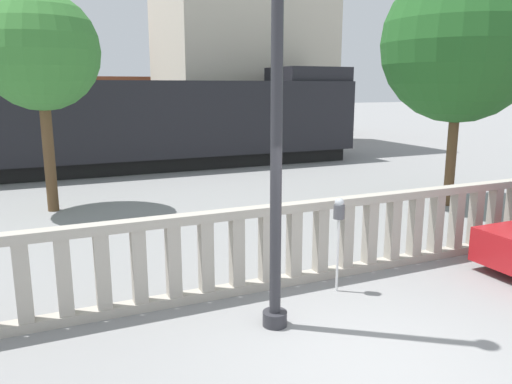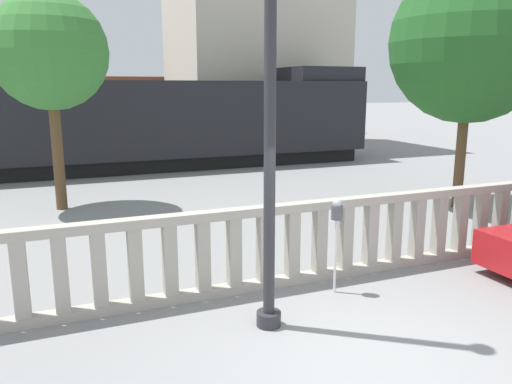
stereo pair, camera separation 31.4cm
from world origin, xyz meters
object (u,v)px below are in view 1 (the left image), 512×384
parking_meter (339,216)px  tree_right (460,44)px  lamppost (277,86)px  train_far (179,106)px  tree_left (40,52)px

parking_meter → tree_right: size_ratio=0.24×
lamppost → train_far: size_ratio=0.31×
train_far → lamppost: bearing=-102.9°
parking_meter → train_far: train_far is taller
parking_meter → train_far: 25.66m
parking_meter → tree_right: (6.11, 3.78, 3.07)m
tree_left → train_far: bearing=64.5°
lamppost → train_far: bearing=77.1°
lamppost → tree_right: lamppost is taller
lamppost → tree_left: (-2.49, 8.24, 0.83)m
parking_meter → tree_right: 7.82m
lamppost → parking_meter: 2.54m
lamppost → parking_meter: lamppost is taller
train_far → parking_meter: bearing=-100.1°
lamppost → tree_right: bearing=30.4°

